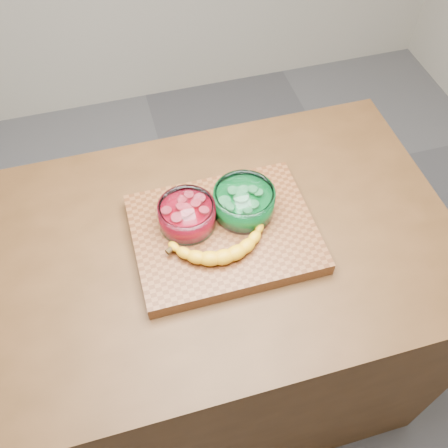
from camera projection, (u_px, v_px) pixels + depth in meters
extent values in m
plane|color=#5D5D62|center=(224.00, 367.00, 1.99)|extent=(3.50, 3.50, 0.00)
cube|color=#4A2D16|center=(224.00, 317.00, 1.63)|extent=(1.20, 0.80, 0.90)
cube|color=brown|center=(224.00, 233.00, 1.26)|extent=(0.45, 0.35, 0.04)
cylinder|color=white|center=(187.00, 215.00, 1.22)|extent=(0.14, 0.14, 0.07)
cylinder|color=red|center=(187.00, 217.00, 1.23)|extent=(0.12, 0.12, 0.04)
cylinder|color=#FF5062|center=(187.00, 210.00, 1.21)|extent=(0.11, 0.11, 0.02)
cylinder|color=white|center=(244.00, 202.00, 1.25)|extent=(0.15, 0.15, 0.07)
cylinder|color=#0C802F|center=(244.00, 204.00, 1.25)|extent=(0.13, 0.13, 0.04)
cylinder|color=#5DC572|center=(244.00, 197.00, 1.23)|extent=(0.13, 0.13, 0.02)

